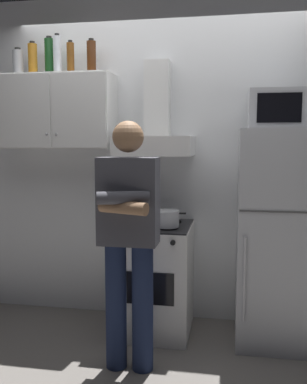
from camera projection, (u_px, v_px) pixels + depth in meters
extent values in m
plane|color=slate|center=(154.00, 344.00, 3.19)|extent=(7.00, 7.00, 0.00)
cube|color=white|center=(166.00, 160.00, 3.61)|extent=(4.80, 0.10, 2.70)
cube|color=silver|center=(60.00, 112.00, 3.50)|extent=(0.90, 0.34, 0.60)
cube|color=silver|center=(24.00, 111.00, 3.37)|extent=(0.43, 0.01, 0.58)
cube|color=silver|center=(79.00, 110.00, 3.29)|extent=(0.43, 0.01, 0.58)
sphere|color=#B2B2B7|center=(46.00, 134.00, 3.34)|extent=(0.02, 0.02, 0.02)
sphere|color=#B2B2B7|center=(56.00, 134.00, 3.33)|extent=(0.02, 0.02, 0.02)
cube|color=white|center=(153.00, 279.00, 3.39)|extent=(0.60, 0.60, 0.85)
cube|color=black|center=(153.00, 225.00, 3.34)|extent=(0.59, 0.59, 0.01)
cube|color=black|center=(145.00, 288.00, 3.09)|extent=(0.42, 0.01, 0.24)
cylinder|color=black|center=(133.00, 226.00, 3.24)|extent=(0.16, 0.16, 0.01)
cylinder|color=black|center=(167.00, 227.00, 3.20)|extent=(0.16, 0.16, 0.01)
cylinder|color=black|center=(140.00, 221.00, 3.48)|extent=(0.16, 0.16, 0.01)
cylinder|color=black|center=(171.00, 222.00, 3.43)|extent=(0.16, 0.16, 0.01)
cylinder|color=black|center=(118.00, 240.00, 3.07)|extent=(0.04, 0.02, 0.04)
cylinder|color=black|center=(136.00, 241.00, 3.05)|extent=(0.04, 0.02, 0.04)
cylinder|color=black|center=(155.00, 242.00, 3.03)|extent=(0.04, 0.02, 0.04)
cylinder|color=black|center=(173.00, 243.00, 3.00)|extent=(0.04, 0.02, 0.04)
cube|color=white|center=(155.00, 146.00, 3.34)|extent=(0.60, 0.44, 0.15)
cube|color=white|center=(158.00, 99.00, 3.44)|extent=(0.20, 0.16, 0.60)
cube|color=silver|center=(278.00, 237.00, 3.18)|extent=(0.60, 0.60, 1.60)
cube|color=#4C4C4C|center=(284.00, 212.00, 2.85)|extent=(0.59, 0.01, 0.01)
cylinder|color=silver|center=(244.00, 280.00, 2.94)|extent=(0.02, 0.02, 0.60)
cube|color=#B7BABF|center=(282.00, 110.00, 3.09)|extent=(0.48, 0.36, 0.28)
cube|color=black|center=(279.00, 108.00, 2.91)|extent=(0.30, 0.01, 0.20)
cylinder|color=#192342|center=(116.00, 306.00, 2.83)|extent=(0.14, 0.14, 0.85)
cylinder|color=#192342|center=(143.00, 308.00, 2.80)|extent=(0.14, 0.14, 0.85)
cube|color=#3F3F47|center=(129.00, 201.00, 2.73)|extent=(0.38, 0.20, 0.56)
cylinder|color=#3F3F47|center=(123.00, 198.00, 2.59)|extent=(0.33, 0.17, 0.08)
cylinder|color=#8C6647|center=(123.00, 207.00, 2.59)|extent=(0.33, 0.17, 0.08)
sphere|color=#8C6647|center=(128.00, 137.00, 2.68)|extent=(0.20, 0.20, 0.20)
cylinder|color=#B7BABF|center=(167.00, 219.00, 3.19)|extent=(0.18, 0.18, 0.12)
cylinder|color=black|center=(152.00, 212.00, 3.20)|extent=(0.05, 0.01, 0.01)
cylinder|color=black|center=(183.00, 213.00, 3.16)|extent=(0.05, 0.01, 0.01)
cylinder|color=#B2B5BA|center=(18.00, 63.00, 3.51)|extent=(0.09, 0.09, 0.20)
cylinder|color=black|center=(18.00, 49.00, 3.49)|extent=(0.05, 0.05, 0.02)
cylinder|color=#47230F|center=(91.00, 58.00, 3.43)|extent=(0.07, 0.07, 0.26)
cylinder|color=black|center=(91.00, 40.00, 3.41)|extent=(0.04, 0.04, 0.02)
cylinder|color=brown|center=(71.00, 59.00, 3.43)|extent=(0.06, 0.06, 0.25)
cylinder|color=black|center=(70.00, 42.00, 3.42)|extent=(0.03, 0.03, 0.02)
cylinder|color=#19471E|center=(49.00, 57.00, 3.49)|extent=(0.08, 0.08, 0.29)
cylinder|color=black|center=(49.00, 37.00, 3.47)|extent=(0.04, 0.04, 0.02)
cylinder|color=#B7721E|center=(33.00, 60.00, 3.48)|extent=(0.07, 0.07, 0.25)
cylinder|color=black|center=(32.00, 43.00, 3.47)|extent=(0.04, 0.04, 0.02)
cylinder|color=silver|center=(57.00, 55.00, 3.43)|extent=(0.07, 0.07, 0.30)
cylinder|color=black|center=(57.00, 35.00, 3.42)|extent=(0.04, 0.04, 0.02)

